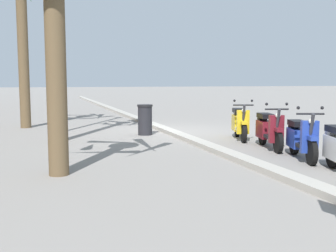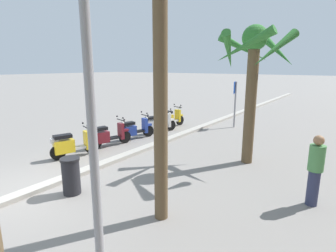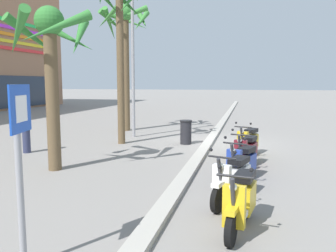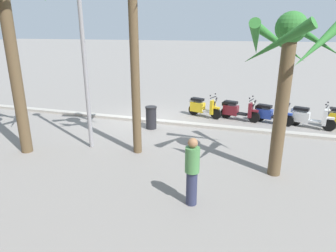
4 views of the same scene
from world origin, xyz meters
The scene contains 12 objects.
ground_plane centered at (0.00, 0.00, 0.00)m, with size 200.00×200.00×0.00m, color gray.
curb_strip centered at (0.00, 0.20, 0.06)m, with size 60.00×0.36×0.12m, color #ADA89E.
scooter_white_lead_nearest centered at (-6.92, -1.05, 0.45)m, with size 1.79×0.81×1.17m.
scooter_blue_mid_centre centered at (-5.40, -1.21, 0.44)m, with size 1.70×0.80×1.17m.
scooter_maroon_mid_front centered at (-3.93, -1.30, 0.46)m, with size 1.81×0.75×1.17m.
scooter_yellow_far_back centered at (-2.30, -1.34, 0.46)m, with size 1.67×0.79×1.17m.
palm_tree_near_sign centered at (-1.07, 3.58, 4.77)m, with size 2.00×2.09×6.21m.
palm_tree_far_corner centered at (-5.45, 3.89, 3.29)m, with size 2.52×2.60×4.43m.
palm_tree_by_mall_entrance centered at (2.58, 4.69, 4.67)m, with size 2.74×2.75×6.18m.
pedestrian_by_palm_tree centered at (-3.54, 6.13, 0.89)m, with size 0.34×0.34×1.69m.
litter_bin centered at (-0.61, 1.07, 0.48)m, with size 0.48×0.48×0.95m.
street_lamp centered at (0.68, 3.66, 4.12)m, with size 0.36×0.36×6.76m.
Camera 4 is at (-4.87, 12.23, 4.00)m, focal length 31.74 mm.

